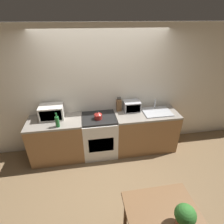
% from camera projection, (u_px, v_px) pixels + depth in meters
% --- Properties ---
extents(ground_plane, '(16.00, 16.00, 0.00)m').
position_uv_depth(ground_plane, '(112.00, 182.00, 3.22)').
color(ground_plane, brown).
extents(wall_back, '(10.00, 0.06, 2.60)m').
position_uv_depth(wall_back, '(103.00, 92.00, 3.63)').
color(wall_back, silver).
rests_on(wall_back, ground_plane).
extents(counter_left_run, '(1.05, 0.62, 0.90)m').
position_uv_depth(counter_left_run, '(57.00, 139.00, 3.60)').
color(counter_left_run, olive).
rests_on(counter_left_run, ground_plane).
extents(counter_right_run, '(1.32, 0.62, 0.90)m').
position_uv_depth(counter_right_run, '(145.00, 131.00, 3.87)').
color(counter_right_run, olive).
rests_on(counter_right_run, ground_plane).
extents(stove_range, '(0.70, 0.62, 0.90)m').
position_uv_depth(stove_range, '(100.00, 135.00, 3.73)').
color(stove_range, silver).
rests_on(stove_range, ground_plane).
extents(kettle, '(0.15, 0.15, 0.17)m').
position_uv_depth(kettle, '(98.00, 116.00, 3.42)').
color(kettle, maroon).
rests_on(kettle, stove_range).
extents(microwave, '(0.45, 0.32, 0.27)m').
position_uv_depth(microwave, '(52.00, 112.00, 3.42)').
color(microwave, silver).
rests_on(microwave, counter_left_run).
extents(bottle, '(0.07, 0.07, 0.28)m').
position_uv_depth(bottle, '(57.00, 121.00, 3.16)').
color(bottle, '#1E662D').
rests_on(bottle, counter_left_run).
extents(knife_block, '(0.10, 0.09, 0.32)m').
position_uv_depth(knife_block, '(119.00, 105.00, 3.69)').
color(knife_block, brown).
rests_on(knife_block, counter_right_run).
extents(toaster_oven, '(0.34, 0.25, 0.22)m').
position_uv_depth(toaster_oven, '(132.00, 106.00, 3.70)').
color(toaster_oven, '#ADAFB5').
rests_on(toaster_oven, counter_right_run).
extents(sink_basin, '(0.58, 0.44, 0.24)m').
position_uv_depth(sink_basin, '(157.00, 112.00, 3.68)').
color(sink_basin, '#ADAFB5').
rests_on(sink_basin, counter_right_run).
extents(dining_table, '(0.83, 0.71, 0.74)m').
position_uv_depth(dining_table, '(163.00, 220.00, 2.01)').
color(dining_table, brown).
rests_on(dining_table, ground_plane).
extents(potted_plant, '(0.22, 0.22, 0.29)m').
position_uv_depth(potted_plant, '(185.00, 216.00, 1.78)').
color(potted_plant, '#9E5B3D').
rests_on(potted_plant, dining_table).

